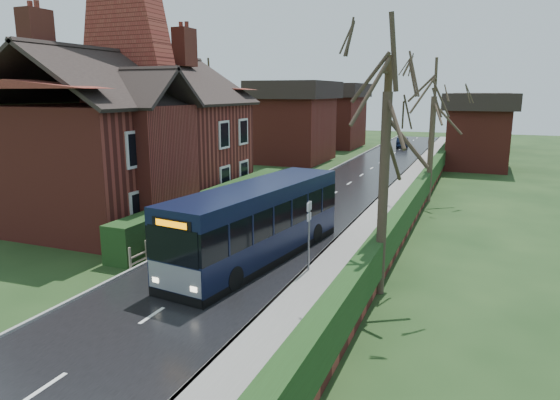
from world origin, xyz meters
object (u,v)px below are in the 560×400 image
at_px(brick_house, 134,134).
at_px(bus, 257,223).
at_px(car_green, 221,230).
at_px(telegraph_pole, 384,172).
at_px(car_silver, 297,189).
at_px(bus_stop_sign, 309,226).

relative_size(brick_house, bus, 1.43).
distance_m(bus, car_green, 2.87).
xyz_separation_m(bus, telegraph_pole, (5.01, -0.45, 2.44)).
bearing_deg(car_green, telegraph_pole, -16.78).
height_order(brick_house, car_silver, brick_house).
bearing_deg(brick_house, telegraph_pole, -19.92).
height_order(car_green, bus_stop_sign, bus_stop_sign).
bearing_deg(telegraph_pole, bus_stop_sign, -161.48).
bearing_deg(bus_stop_sign, telegraph_pole, 4.77).
bearing_deg(bus, brick_house, 161.09).
height_order(car_silver, car_green, car_silver).
distance_m(bus_stop_sign, telegraph_pole, 3.37).
bearing_deg(telegraph_pole, car_silver, 135.22).
bearing_deg(bus_stop_sign, bus, 161.96).
height_order(bus, car_green, bus).
height_order(car_green, telegraph_pole, telegraph_pole).
distance_m(bus, car_silver, 11.18).
relative_size(car_green, bus_stop_sign, 1.55).
distance_m(brick_house, car_green, 8.79).
height_order(brick_house, bus, brick_house).
bearing_deg(bus, bus_stop_sign, -8.91).
bearing_deg(telegraph_pole, car_green, 179.04).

